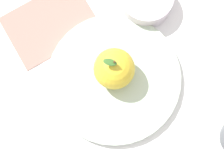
% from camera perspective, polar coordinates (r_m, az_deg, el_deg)
% --- Properties ---
extents(ground_plane, '(2.40, 2.40, 0.00)m').
position_cam_1_polar(ground_plane, '(0.67, 0.41, -3.29)').
color(ground_plane, silver).
extents(dinner_plate, '(0.26, 0.26, 0.02)m').
position_cam_1_polar(dinner_plate, '(0.66, -0.00, -0.16)').
color(dinner_plate, '#B2C6B2').
rests_on(dinner_plate, ground_plane).
extents(apple, '(0.08, 0.08, 0.09)m').
position_cam_1_polar(apple, '(0.62, 0.61, 1.39)').
color(apple, gold).
rests_on(apple, dinner_plate).
extents(side_bowl, '(0.11, 0.11, 0.04)m').
position_cam_1_polar(side_bowl, '(0.70, 5.80, 12.80)').
color(side_bowl, silver).
rests_on(side_bowl, ground_plane).
extents(linen_napkin, '(0.22, 0.20, 0.00)m').
position_cam_1_polar(linen_napkin, '(0.71, -10.34, 8.89)').
color(linen_napkin, gray).
rests_on(linen_napkin, ground_plane).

